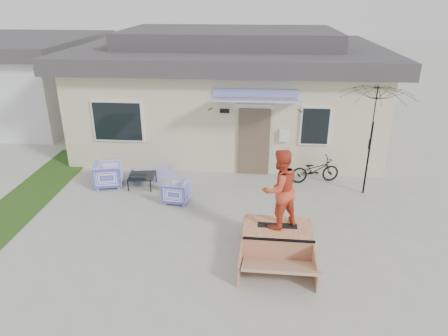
# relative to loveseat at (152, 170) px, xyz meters

# --- Properties ---
(ground) EXTENTS (90.00, 90.00, 0.00)m
(ground) POSITION_rel_loveseat_xyz_m (2.07, -3.89, -0.26)
(ground) COLOR #9D9C92
(ground) RESTS_ON ground
(grass_strip) EXTENTS (1.40, 8.00, 0.01)m
(grass_strip) POSITION_rel_loveseat_xyz_m (-3.13, -1.89, -0.26)
(grass_strip) COLOR #203F14
(grass_strip) RESTS_ON ground
(house) EXTENTS (10.80, 8.49, 4.10)m
(house) POSITION_rel_loveseat_xyz_m (2.07, 4.11, 1.68)
(house) COLOR beige
(house) RESTS_ON ground
(loveseat) EXTENTS (1.38, 0.63, 0.52)m
(loveseat) POSITION_rel_loveseat_xyz_m (0.00, 0.00, 0.00)
(loveseat) COLOR #333AB6
(loveseat) RESTS_ON ground
(armchair_left) EXTENTS (0.88, 0.92, 0.79)m
(armchair_left) POSITION_rel_loveseat_xyz_m (-1.13, -0.65, 0.13)
(armchair_left) COLOR #333AB6
(armchair_left) RESTS_ON ground
(armchair_right) EXTENTS (0.70, 0.73, 0.68)m
(armchair_right) POSITION_rel_loveseat_xyz_m (1.03, -1.47, 0.08)
(armchair_right) COLOR #333AB6
(armchair_right) RESTS_ON ground
(coffee_table) EXTENTS (0.81, 0.81, 0.36)m
(coffee_table) POSITION_rel_loveseat_xyz_m (-0.15, -0.63, -0.08)
(coffee_table) COLOR black
(coffee_table) RESTS_ON ground
(bicycle) EXTENTS (1.56, 0.86, 0.95)m
(bicycle) POSITION_rel_loveseat_xyz_m (4.91, 0.10, 0.21)
(bicycle) COLOR black
(bicycle) RESTS_ON ground
(patio_umbrella) EXTENTS (2.08, 1.94, 2.20)m
(patio_umbrella) POSITION_rel_loveseat_xyz_m (6.22, -0.53, 1.49)
(patio_umbrella) COLOR black
(patio_umbrella) RESTS_ON ground
(skate_ramp) EXTENTS (1.55, 2.03, 0.50)m
(skate_ramp) POSITION_rel_loveseat_xyz_m (3.66, -3.43, -0.01)
(skate_ramp) COLOR #B1795A
(skate_ramp) RESTS_ON ground
(skateboard) EXTENTS (0.87, 0.23, 0.05)m
(skateboard) POSITION_rel_loveseat_xyz_m (3.66, -3.38, 0.27)
(skateboard) COLOR black
(skateboard) RESTS_ON skate_ramp
(skater) EXTENTS (1.10, 1.04, 1.78)m
(skater) POSITION_rel_loveseat_xyz_m (3.66, -3.38, 1.18)
(skater) COLOR #D3462B
(skater) RESTS_ON skateboard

